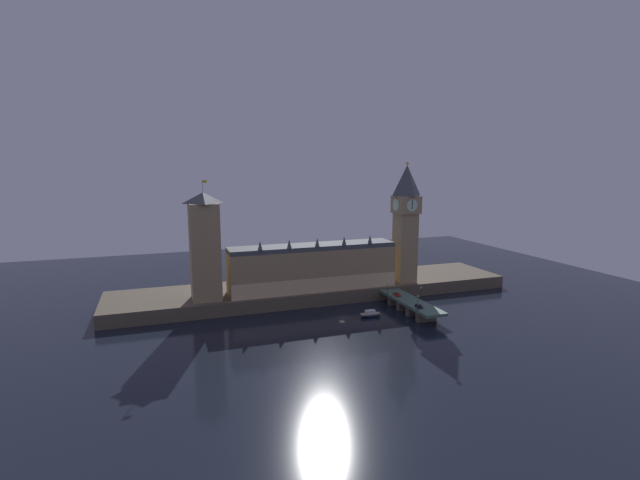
{
  "coord_description": "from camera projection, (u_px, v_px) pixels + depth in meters",
  "views": [
    {
      "loc": [
        -81.12,
        -197.67,
        71.98
      ],
      "look_at": [
        -4.33,
        20.0,
        34.48
      ],
      "focal_mm": 26.0,
      "sensor_mm": 36.0,
      "label": 1
    }
  ],
  "objects": [
    {
      "name": "ground_plane",
      "position": [
        342.0,
        317.0,
        222.18
      ],
      "size": [
        400.0,
        400.0,
        0.0
      ],
      "primitive_type": "plane",
      "color": "black"
    },
    {
      "name": "embankment",
      "position": [
        316.0,
        289.0,
        257.94
      ],
      "size": [
        220.0,
        42.0,
        6.83
      ],
      "color": "brown",
      "rests_on": "ground_plane"
    },
    {
      "name": "parliament_hall",
      "position": [
        313.0,
        267.0,
        244.43
      ],
      "size": [
        88.74,
        17.25,
        28.67
      ],
      "color": "#9E845B",
      "rests_on": "embankment"
    },
    {
      "name": "clock_tower",
      "position": [
        406.0,
        219.0,
        256.3
      ],
      "size": [
        13.04,
        13.15,
        66.81
      ],
      "color": "#9E845B",
      "rests_on": "embankment"
    },
    {
      "name": "victoria_tower",
      "position": [
        205.0,
        246.0,
        223.48
      ],
      "size": [
        14.1,
        14.1,
        58.29
      ],
      "color": "#9E845B",
      "rests_on": "embankment"
    },
    {
      "name": "bridge",
      "position": [
        411.0,
        304.0,
        228.22
      ],
      "size": [
        11.23,
        46.0,
        5.95
      ],
      "color": "#476656",
      "rests_on": "ground_plane"
    },
    {
      "name": "car_northbound_lead",
      "position": [
        397.0,
        294.0,
        236.14
      ],
      "size": [
        2.0,
        4.79,
        1.55
      ],
      "color": "red",
      "rests_on": "bridge"
    },
    {
      "name": "car_northbound_trail",
      "position": [
        419.0,
        306.0,
        216.63
      ],
      "size": [
        2.06,
        4.19,
        1.58
      ],
      "color": "black",
      "rests_on": "bridge"
    },
    {
      "name": "pedestrian_near_rail",
      "position": [
        417.0,
        308.0,
        213.3
      ],
      "size": [
        0.38,
        0.38,
        1.69
      ],
      "color": "black",
      "rests_on": "bridge"
    },
    {
      "name": "pedestrian_mid_walk",
      "position": [
        416.0,
        296.0,
        232.48
      ],
      "size": [
        0.38,
        0.38,
        1.63
      ],
      "color": "black",
      "rests_on": "bridge"
    },
    {
      "name": "street_lamp_near",
      "position": [
        418.0,
        301.0,
        211.72
      ],
      "size": [
        1.34,
        0.6,
        7.22
      ],
      "color": "#2D3333",
      "rests_on": "bridge"
    },
    {
      "name": "street_lamp_mid",
      "position": [
        421.0,
        292.0,
        229.0
      ],
      "size": [
        1.34,
        0.6,
        6.52
      ],
      "color": "#2D3333",
      "rests_on": "bridge"
    },
    {
      "name": "street_lamp_far",
      "position": [
        388.0,
        286.0,
        239.19
      ],
      "size": [
        1.34,
        0.6,
        6.57
      ],
      "color": "#2D3333",
      "rests_on": "bridge"
    },
    {
      "name": "boat_upstream",
      "position": [
        370.0,
        314.0,
        221.82
      ],
      "size": [
        10.9,
        4.83,
        3.26
      ],
      "color": "#1E2842",
      "rests_on": "ground_plane"
    }
  ]
}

